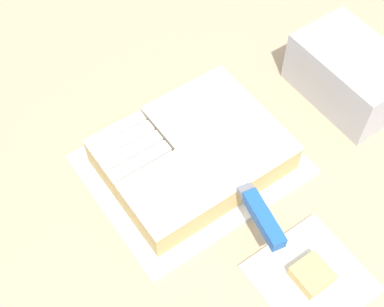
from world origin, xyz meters
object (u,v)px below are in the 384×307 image
at_px(brownie, 312,275).
at_px(storage_box, 350,74).
at_px(cake_board, 192,164).
at_px(knife, 250,198).
at_px(cake, 195,154).

relative_size(brownie, storage_box, 0.25).
bearing_deg(cake_board, knife, 4.01).
bearing_deg(cake_board, cake, 53.34).
relative_size(cake_board, storage_box, 1.65).
height_order(cake, brownie, cake).
distance_m(brownie, storage_box, 0.38).
bearing_deg(storage_box, cake_board, -95.48).
height_order(cake_board, cake, cake).
bearing_deg(brownie, storage_box, 128.35).
relative_size(cake, knife, 0.87).
relative_size(cake, storage_box, 1.39).
height_order(knife, brownie, knife).
bearing_deg(knife, cake, 13.28).
relative_size(cake_board, knife, 1.04).
xyz_separation_m(cake, brownie, (0.27, 0.02, -0.02)).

